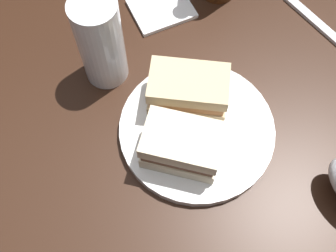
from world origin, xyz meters
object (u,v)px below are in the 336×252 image
sandwich_half_left (188,90)px  napkin (162,9)px  sandwich_half_right (182,145)px  fork (321,27)px  pint_glass (102,47)px  plate (197,129)px

sandwich_half_left → napkin: 0.21m
sandwich_half_left → napkin: size_ratio=1.29×
sandwich_half_left → sandwich_half_right: bearing=64.8°
sandwich_half_right → fork: size_ratio=0.75×
sandwich_half_left → napkin: bearing=-96.4°
sandwich_half_left → pint_glass: 0.15m
plate → pint_glass: size_ratio=1.51×
sandwich_half_right → napkin: bearing=-102.2°
plate → sandwich_half_right: size_ratio=1.83×
napkin → fork: napkin is taller
fork → sandwich_half_right: bearing=-82.3°
sandwich_half_left → fork: (-0.29, -0.07, -0.04)m
sandwich_half_left → fork: size_ratio=0.79×
sandwich_half_left → sandwich_half_right: 0.09m
sandwich_half_left → napkin: (-0.02, -0.21, -0.04)m
fork → sandwich_half_left: bearing=-93.7°
plate → sandwich_half_right: bearing=41.8°
sandwich_half_left → pint_glass: (0.11, -0.11, 0.02)m
plate → fork: 0.32m
plate → sandwich_half_left: sandwich_half_left is taller
plate → fork: bearing=-156.6°
plate → sandwich_half_right: (0.04, 0.03, 0.04)m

